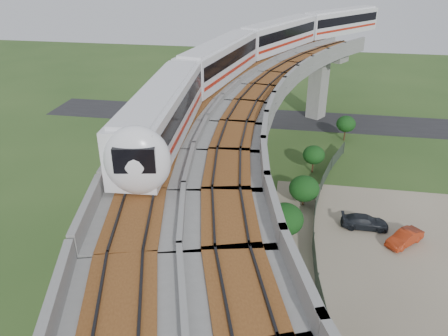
{
  "coord_description": "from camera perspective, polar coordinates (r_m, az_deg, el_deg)",
  "views": [
    {
      "loc": [
        6.31,
        -29.65,
        21.54
      ],
      "look_at": [
        1.49,
        -1.8,
        7.5
      ],
      "focal_mm": 35.0,
      "sensor_mm": 36.0,
      "label": 1
    }
  ],
  "objects": [
    {
      "name": "ground",
      "position": [
        37.19,
        -1.81,
        -8.99
      ],
      "size": [
        160.0,
        160.0,
        0.0
      ],
      "primitive_type": "plane",
      "color": "#2D4C1E",
      "rests_on": "ground"
    },
    {
      "name": "fence",
      "position": [
        36.38,
        13.62,
        -9.31
      ],
      "size": [
        3.87,
        38.73,
        1.5
      ],
      "color": "#2D382D",
      "rests_on": "ground"
    },
    {
      "name": "dirt_lot",
      "position": [
        35.87,
        20.55,
        -12.45
      ],
      "size": [
        18.0,
        26.0,
        0.04
      ],
      "primitive_type": "cube",
      "color": "#7F715C",
      "rests_on": "ground"
    },
    {
      "name": "car_red",
      "position": [
        38.89,
        22.54,
        -8.42
      ],
      "size": [
        3.43,
        3.41,
        1.18
      ],
      "primitive_type": "imported",
      "rotation": [
        0.0,
        0.0,
        -0.79
      ],
      "color": "#97280D",
      "rests_on": "dirt_lot"
    },
    {
      "name": "tree_3",
      "position": [
        35.28,
        7.94,
        -6.65
      ],
      "size": [
        3.01,
        3.01,
        3.73
      ],
      "color": "#382314",
      "rests_on": "ground"
    },
    {
      "name": "asphalt_road",
      "position": [
        63.73,
        3.59,
        6.63
      ],
      "size": [
        60.0,
        8.0,
        0.03
      ],
      "primitive_type": "cube",
      "color": "#232326",
      "rests_on": "ground"
    },
    {
      "name": "metro_train",
      "position": [
        48.01,
        5.8,
        15.21
      ],
      "size": [
        21.52,
        58.61,
        3.64
      ],
      "color": "white",
      "rests_on": "ground"
    },
    {
      "name": "tree_1",
      "position": [
        47.58,
        11.64,
        1.69
      ],
      "size": [
        2.34,
        2.34,
        3.07
      ],
      "color": "#382314",
      "rests_on": "ground"
    },
    {
      "name": "tree_0",
      "position": [
        56.89,
        15.65,
        5.57
      ],
      "size": [
        2.38,
        2.38,
        3.24
      ],
      "color": "#382314",
      "rests_on": "ground"
    },
    {
      "name": "tree_2",
      "position": [
        41.24,
        10.43,
        -2.66
      ],
      "size": [
        2.82,
        2.82,
        3.01
      ],
      "color": "#382314",
      "rests_on": "ground"
    },
    {
      "name": "car_dark",
      "position": [
        39.85,
        17.9,
        -6.69
      ],
      "size": [
        4.03,
        1.69,
        1.16
      ],
      "primitive_type": "imported",
      "rotation": [
        0.0,
        0.0,
        1.59
      ],
      "color": "black",
      "rests_on": "dirt_lot"
    },
    {
      "name": "tree_4",
      "position": [
        27.51,
        9.39,
        -20.11
      ],
      "size": [
        2.11,
        2.11,
        2.63
      ],
      "color": "#382314",
      "rests_on": "ground"
    },
    {
      "name": "viaduct",
      "position": [
        32.27,
        4.68,
        3.55
      ],
      "size": [
        19.58,
        73.98,
        11.4
      ],
      "color": "#99968E",
      "rests_on": "ground"
    }
  ]
}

